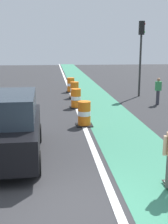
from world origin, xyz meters
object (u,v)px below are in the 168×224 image
object	(u,v)px
traffic_barrel_front	(84,114)
traffic_barrel_mid	(76,98)
traffic_light_corner	(141,45)
traffic_barrel_far	(71,85)
pedestrian_crossing	(158,90)
parked_suv_nearest	(9,126)
traffic_barrel_back	(75,90)

from	to	relation	value
traffic_barrel_front	traffic_barrel_mid	bearing A→B (deg)	90.76
traffic_barrel_front	traffic_light_corner	size ratio (longest dim) A/B	0.21
traffic_barrel_far	pedestrian_crossing	bearing A→B (deg)	-48.80
pedestrian_crossing	parked_suv_nearest	bearing A→B (deg)	-134.54
traffic_barrel_far	traffic_barrel_mid	bearing A→B (deg)	-90.75
traffic_barrel_back	traffic_barrel_front	bearing A→B (deg)	-90.92
traffic_barrel_back	traffic_barrel_far	size ratio (longest dim) A/B	1.00
traffic_barrel_mid	traffic_barrel_far	xyz separation A→B (m)	(0.08, 5.93, 0.00)
parked_suv_nearest	traffic_barrel_back	bearing A→B (deg)	75.12
parked_suv_nearest	traffic_light_corner	xyz separation A→B (m)	(7.41, 10.85, 2.47)
parked_suv_nearest	traffic_barrel_mid	bearing A→B (deg)	70.15
traffic_barrel_back	pedestrian_crossing	world-z (taller)	pedestrian_crossing
traffic_barrel_front	traffic_barrel_back	world-z (taller)	same
traffic_barrel_far	traffic_light_corner	distance (m)	6.06
traffic_barrel_front	traffic_light_corner	distance (m)	9.19
traffic_barrel_back	traffic_light_corner	world-z (taller)	traffic_light_corner
traffic_light_corner	pedestrian_crossing	bearing A→B (deg)	-85.90
parked_suv_nearest	traffic_light_corner	world-z (taller)	traffic_light_corner
traffic_light_corner	traffic_barrel_far	bearing A→B (deg)	151.94
parked_suv_nearest	traffic_barrel_far	distance (m)	13.62
traffic_barrel_front	traffic_barrel_back	xyz separation A→B (m)	(0.11, 7.16, 0.00)
traffic_barrel_far	pedestrian_crossing	world-z (taller)	pedestrian_crossing
traffic_barrel_front	traffic_barrel_back	size ratio (longest dim) A/B	1.00
traffic_barrel_front	traffic_barrel_far	bearing A→B (deg)	89.84
parked_suv_nearest	traffic_barrel_far	world-z (taller)	parked_suv_nearest
parked_suv_nearest	traffic_light_corner	bearing A→B (deg)	55.66
traffic_barrel_mid	traffic_barrel_back	size ratio (longest dim) A/B	1.00
parked_suv_nearest	pedestrian_crossing	size ratio (longest dim) A/B	2.89
traffic_light_corner	traffic_barrel_mid	bearing A→B (deg)	-144.00
traffic_barrel_front	traffic_barrel_back	distance (m)	7.17
parked_suv_nearest	traffic_barrel_front	world-z (taller)	parked_suv_nearest
parked_suv_nearest	traffic_light_corner	size ratio (longest dim) A/B	0.91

